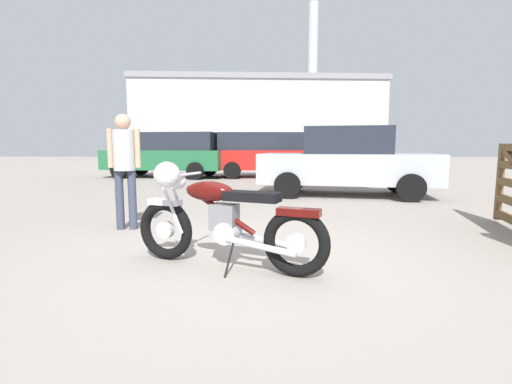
{
  "coord_description": "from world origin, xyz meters",
  "views": [
    {
      "loc": [
        0.09,
        -3.91,
        1.2
      ],
      "look_at": [
        -0.05,
        0.82,
        0.62
      ],
      "focal_mm": 25.83,
      "sensor_mm": 36.0,
      "label": 1
    }
  ],
  "objects_px": {
    "bystander": "(124,159)",
    "red_hatchback_near": "(168,153)",
    "pale_sedan_back": "(268,153)",
    "silver_sedan_mid": "(346,162)",
    "vintage_motorcycle": "(220,219)"
  },
  "relations": [
    {
      "from": "bystander",
      "to": "red_hatchback_near",
      "type": "relative_size",
      "value": 0.34
    },
    {
      "from": "pale_sedan_back",
      "to": "red_hatchback_near",
      "type": "relative_size",
      "value": 0.97
    },
    {
      "from": "bystander",
      "to": "silver_sedan_mid",
      "type": "height_order",
      "value": "silver_sedan_mid"
    },
    {
      "from": "pale_sedan_back",
      "to": "red_hatchback_near",
      "type": "distance_m",
      "value": 3.93
    },
    {
      "from": "red_hatchback_near",
      "to": "silver_sedan_mid",
      "type": "xyz_separation_m",
      "value": [
        5.81,
        -5.25,
        -0.1
      ]
    },
    {
      "from": "vintage_motorcycle",
      "to": "red_hatchback_near",
      "type": "xyz_separation_m",
      "value": [
        -3.39,
        10.81,
        0.45
      ]
    },
    {
      "from": "pale_sedan_back",
      "to": "silver_sedan_mid",
      "type": "relative_size",
      "value": 1.07
    },
    {
      "from": "pale_sedan_back",
      "to": "bystander",
      "type": "bearing_deg",
      "value": -104.52
    },
    {
      "from": "vintage_motorcycle",
      "to": "pale_sedan_back",
      "type": "height_order",
      "value": "pale_sedan_back"
    },
    {
      "from": "vintage_motorcycle",
      "to": "silver_sedan_mid",
      "type": "relative_size",
      "value": 0.45
    },
    {
      "from": "bystander",
      "to": "silver_sedan_mid",
      "type": "xyz_separation_m",
      "value": [
        4.01,
        3.9,
        -0.18
      ]
    },
    {
      "from": "bystander",
      "to": "pale_sedan_back",
      "type": "relative_size",
      "value": 0.35
    },
    {
      "from": "vintage_motorcycle",
      "to": "red_hatchback_near",
      "type": "relative_size",
      "value": 0.41
    },
    {
      "from": "vintage_motorcycle",
      "to": "bystander",
      "type": "height_order",
      "value": "bystander"
    },
    {
      "from": "bystander",
      "to": "red_hatchback_near",
      "type": "height_order",
      "value": "red_hatchback_near"
    }
  ]
}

